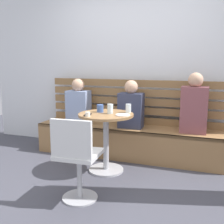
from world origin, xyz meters
TOP-DOWN VIEW (x-y plane):
  - ground at (0.00, 0.00)m, footprint 8.00×8.00m
  - back_wall at (0.00, 1.64)m, footprint 5.20×0.10m
  - booth_bench at (0.00, 1.20)m, footprint 2.70×0.52m
  - booth_backrest at (0.00, 1.44)m, footprint 2.65×0.04m
  - cafe_table at (-0.11, 0.59)m, footprint 0.68×0.68m
  - white_chair at (-0.10, -0.23)m, footprint 0.42×0.42m
  - person_adult at (0.90, 1.19)m, footprint 0.34×0.22m
  - person_child_left at (0.05, 1.18)m, footprint 0.34×0.22m
  - person_child_middle at (-0.79, 1.20)m, footprint 0.34×0.22m
  - cup_glass_tall at (-0.06, 0.60)m, footprint 0.07×0.07m
  - cup_espresso_small at (-0.24, 0.34)m, footprint 0.06×0.06m
  - cup_mug_blue at (-0.21, 0.65)m, footprint 0.08×0.08m
  - cup_water_clear at (0.14, 0.74)m, footprint 0.07×0.07m
  - plate_small at (0.12, 0.55)m, footprint 0.17×0.17m
  - phone_on_table at (-0.28, 0.43)m, footprint 0.10×0.15m

SIDE VIEW (x-z plane):
  - ground at x=0.00m, z-range 0.00..0.00m
  - booth_bench at x=0.00m, z-range 0.00..0.44m
  - white_chair at x=-0.10m, z-range 0.04..0.89m
  - cafe_table at x=-0.11m, z-range 0.15..0.89m
  - person_child_left at x=0.05m, z-range 0.40..1.08m
  - person_child_middle at x=-0.79m, z-range 0.40..1.08m
  - phone_on_table at x=-0.28m, z-range 0.74..0.75m
  - plate_small at x=0.12m, z-range 0.74..0.75m
  - cup_espresso_small at x=-0.24m, z-range 0.74..0.79m
  - booth_backrest at x=0.00m, z-range 0.44..1.11m
  - cup_mug_blue at x=-0.21m, z-range 0.74..0.83m
  - cup_water_clear at x=0.14m, z-range 0.74..0.85m
  - person_adult at x=0.90m, z-range 0.40..1.19m
  - cup_glass_tall at x=-0.06m, z-range 0.74..0.86m
  - back_wall at x=0.00m, z-range 0.00..2.90m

